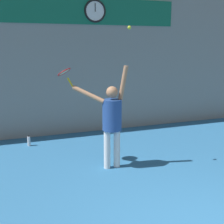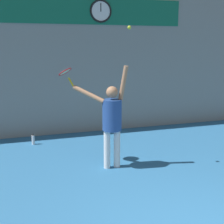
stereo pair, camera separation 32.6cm
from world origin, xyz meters
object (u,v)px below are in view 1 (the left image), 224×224
at_px(tennis_player, 111,118).
at_px(water_bottle, 29,141).
at_px(tennis_ball, 129,28).
at_px(tennis_racket, 65,73).
at_px(scoreboard_clock, 95,11).

height_order(tennis_player, water_bottle, tennis_player).
relative_size(tennis_player, tennis_ball, 29.97).
bearing_deg(tennis_racket, tennis_player, -32.26).
distance_m(tennis_player, tennis_racket, 1.27).
distance_m(scoreboard_clock, tennis_racket, 2.98).
xyz_separation_m(tennis_player, tennis_racket, (-0.80, 0.50, 0.86)).
height_order(tennis_player, tennis_racket, tennis_player).
bearing_deg(tennis_ball, tennis_racket, 149.78).
height_order(tennis_racket, water_bottle, tennis_racket).
height_order(scoreboard_clock, water_bottle, scoreboard_clock).
bearing_deg(tennis_ball, tennis_player, 155.57).
bearing_deg(tennis_ball, scoreboard_clock, 84.73).
xyz_separation_m(scoreboard_clock, water_bottle, (-1.98, -0.71, -3.21)).
distance_m(tennis_ball, water_bottle, 3.80).
height_order(tennis_player, tennis_ball, tennis_ball).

